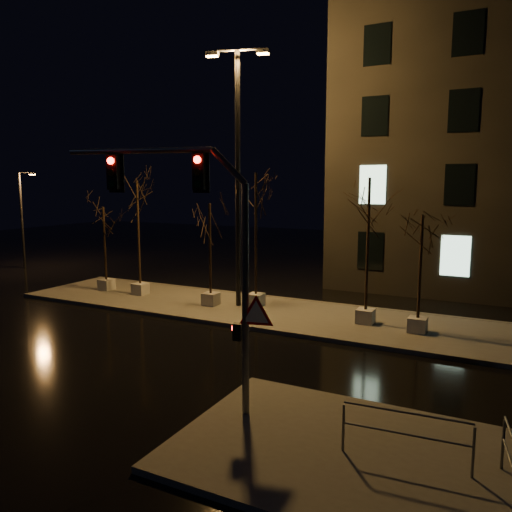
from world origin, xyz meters
The scene contains 13 objects.
ground centered at (0.00, 0.00, 0.00)m, with size 90.00×90.00×0.00m, color black.
median centered at (0.00, 6.00, 0.07)m, with size 22.00×5.00×0.15m, color #4E4C46.
sidewalk_corner centered at (7.50, -3.50, 0.07)m, with size 7.00×5.00×0.15m, color #4E4C46.
tree_0 centered at (-8.07, 6.04, 3.46)m, with size 1.80×1.80×4.36m.
tree_1 centered at (-5.83, 6.00, 4.44)m, with size 1.80×1.80×5.66m.
tree_2 centered at (-1.57, 5.71, 3.69)m, with size 1.80×1.80×4.66m.
tree_3 centered at (0.30, 6.51, 4.72)m, with size 1.80×1.80×6.02m.
tree_4 centered at (5.38, 5.96, 4.53)m, with size 1.80×1.80×5.77m.
tree_5 centered at (7.40, 5.62, 3.50)m, with size 1.80×1.80×4.41m.
traffic_signal_mast centered at (3.91, -3.24, 4.22)m, with size 4.98×1.15×6.20m.
streetlight_main centered at (-0.42, 6.21, 6.48)m, with size 2.71×1.05×10.97m.
streetlight_far centered at (-18.51, 9.51, 3.48)m, with size 1.22×0.53×6.33m.
guard_rail_a centered at (8.65, -3.51, 0.84)m, with size 2.46×0.22×1.06m.
Camera 1 is at (10.17, -12.83, 5.51)m, focal length 35.00 mm.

